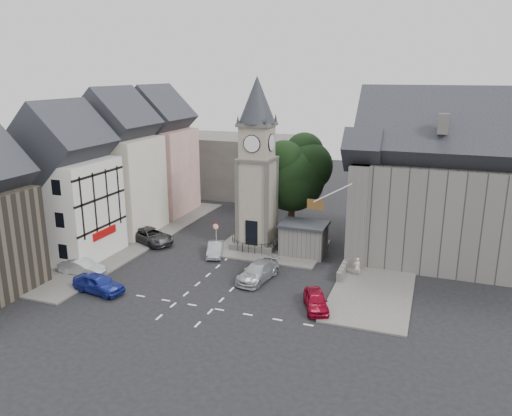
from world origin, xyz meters
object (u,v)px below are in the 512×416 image
at_px(clock_tower, 257,165).
at_px(pedestrian, 357,267).
at_px(car_east_red, 316,301).
at_px(car_west_blue, 99,283).
at_px(stone_shelter, 304,239).

height_order(clock_tower, pedestrian, clock_tower).
height_order(clock_tower, car_east_red, clock_tower).
bearing_deg(car_east_red, car_west_blue, 168.78).
height_order(car_east_red, pedestrian, pedestrian).
relative_size(clock_tower, stone_shelter, 3.78).
height_order(clock_tower, car_west_blue, clock_tower).
bearing_deg(pedestrian, car_east_red, 52.86).
bearing_deg(car_west_blue, pedestrian, -53.14).
distance_m(clock_tower, car_east_red, 15.77).
xyz_separation_m(stone_shelter, car_west_blue, (-12.80, -13.50, -0.81)).
bearing_deg(car_east_red, clock_tower, 106.19).
bearing_deg(car_west_blue, clock_tower, -21.54).
relative_size(clock_tower, car_east_red, 4.22).
xyz_separation_m(clock_tower, stone_shelter, (4.80, -0.49, -6.57)).
height_order(car_west_blue, pedestrian, pedestrian).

